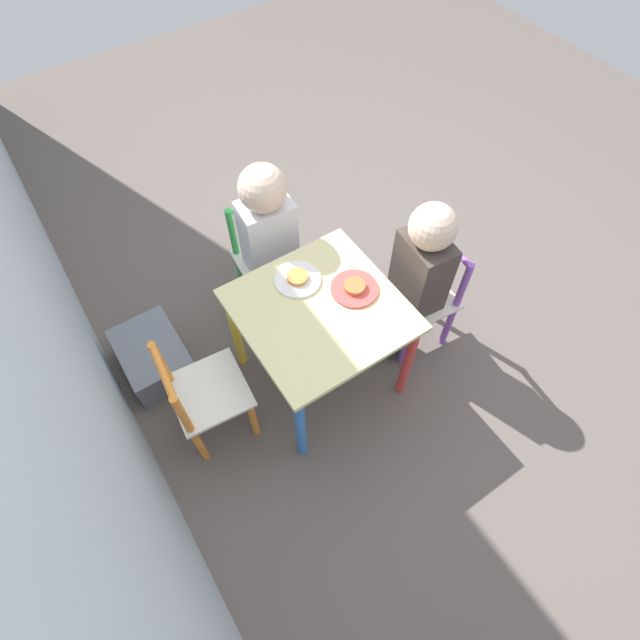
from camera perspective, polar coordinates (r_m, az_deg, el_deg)
The scene contains 10 objects.
ground_plane at distance 2.12m, azimuth -0.00°, elevation -6.25°, with size 6.00×6.00×0.00m, color #5B514C.
kids_table at distance 1.77m, azimuth -0.00°, elevation -0.14°, with size 0.54×0.54×0.49m.
chair_purple at distance 2.06m, azimuth 11.62°, elevation 2.62°, with size 0.28×0.28×0.52m.
chair_green at distance 2.15m, azimuth -5.98°, elevation 6.81°, with size 0.28×0.28×0.52m.
chair_orange at distance 1.84m, azimuth -13.13°, elevation -8.48°, with size 0.28×0.28×0.52m.
child_front at distance 1.88m, azimuth 11.15°, elevation 5.59°, with size 0.21×0.22×0.76m.
child_right at distance 1.95m, azimuth -5.80°, elevation 9.83°, with size 0.23×0.21×0.77m.
plate_front at distance 1.75m, azimuth 3.96°, elevation 3.66°, with size 0.17×0.17×0.03m.
plate_right at distance 1.77m, azimuth -2.59°, elevation 4.72°, with size 0.17×0.17×0.03m.
storage_bin at distance 2.19m, azimuth -18.51°, elevation -3.90°, with size 0.33×0.25×0.15m.
Camera 1 is at (-0.82, 0.54, 1.88)m, focal length 28.00 mm.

